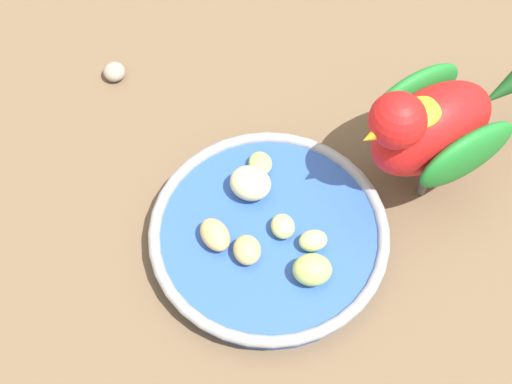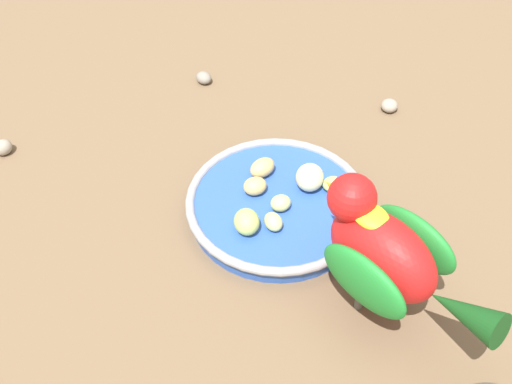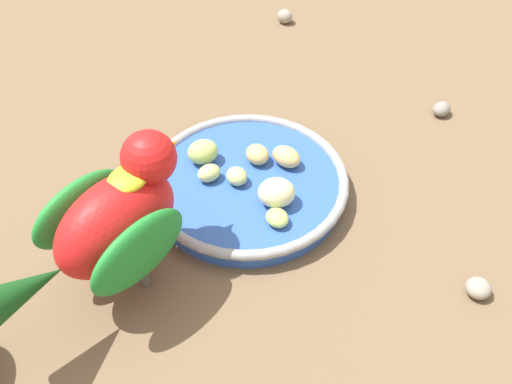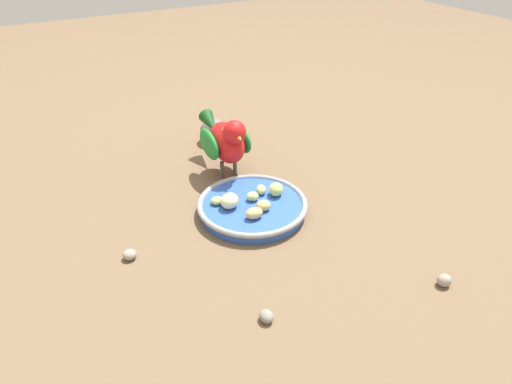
{
  "view_description": "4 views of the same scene",
  "coord_description": "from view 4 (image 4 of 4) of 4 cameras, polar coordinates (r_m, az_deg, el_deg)",
  "views": [
    {
      "loc": [
        0.21,
        0.25,
        0.64
      ],
      "look_at": [
        0.01,
        -0.03,
        0.06
      ],
      "focal_mm": 53.95,
      "sensor_mm": 36.0,
      "label": 1
    },
    {
      "loc": [
        -0.33,
        0.38,
        0.58
      ],
      "look_at": [
        0.02,
        0.02,
        0.05
      ],
      "focal_mm": 44.79,
      "sensor_mm": 36.0,
      "label": 2
    },
    {
      "loc": [
        -0.35,
        -0.28,
        0.46
      ],
      "look_at": [
        -0.01,
        -0.04,
        0.04
      ],
      "focal_mm": 40.47,
      "sensor_mm": 36.0,
      "label": 3
    },
    {
      "loc": [
        0.69,
        -0.38,
        0.54
      ],
      "look_at": [
        0.03,
        -0.02,
        0.06
      ],
      "focal_mm": 32.63,
      "sensor_mm": 36.0,
      "label": 4
    }
  ],
  "objects": [
    {
      "name": "apple_piece_6",
      "position": [
        0.93,
        -4.79,
        -1.06
      ],
      "size": [
        0.03,
        0.03,
        0.02
      ],
      "primitive_type": "ellipsoid",
      "rotation": [
        0.0,
        0.0,
        1.25
      ],
      "color": "#B2CC66",
      "rests_on": "feeding_bowl"
    },
    {
      "name": "apple_piece_5",
      "position": [
        0.96,
        0.63,
        0.29
      ],
      "size": [
        0.03,
        0.03,
        0.02
      ],
      "primitive_type": "ellipsoid",
      "rotation": [
        0.0,
        0.0,
        5.92
      ],
      "color": "#C6D17A",
      "rests_on": "feeding_bowl"
    },
    {
      "name": "ground_plane",
      "position": [
        0.96,
        -0.02,
        -1.97
      ],
      "size": [
        4.0,
        4.0,
        0.0
      ],
      "primitive_type": "plane",
      "color": "brown"
    },
    {
      "name": "feeding_bowl",
      "position": [
        0.94,
        -0.44,
        -1.78
      ],
      "size": [
        0.22,
        0.22,
        0.03
      ],
      "color": "#2D56B7",
      "rests_on": "ground_plane"
    },
    {
      "name": "rock_large",
      "position": [
        1.21,
        -5.09,
        7.41
      ],
      "size": [
        0.1,
        0.09,
        0.06
      ],
      "primitive_type": "ellipsoid",
      "rotation": [
        0.0,
        0.0,
        0.42
      ],
      "color": "slate",
      "rests_on": "ground_plane"
    },
    {
      "name": "pebble_2",
      "position": [
        0.72,
        1.29,
        -14.99
      ],
      "size": [
        0.03,
        0.02,
        0.02
      ],
      "primitive_type": "ellipsoid",
      "rotation": [
        0.0,
        0.0,
        6.2
      ],
      "color": "gray",
      "rests_on": "ground_plane"
    },
    {
      "name": "apple_piece_2",
      "position": [
        0.91,
        -3.16,
        -1.2
      ],
      "size": [
        0.05,
        0.05,
        0.03
      ],
      "primitive_type": "ellipsoid",
      "rotation": [
        0.0,
        0.0,
        2.19
      ],
      "color": "beige",
      "rests_on": "feeding_bowl"
    },
    {
      "name": "pebble_1",
      "position": [
        0.83,
        22.07,
        -9.99
      ],
      "size": [
        0.02,
        0.03,
        0.02
      ],
      "primitive_type": "ellipsoid",
      "rotation": [
        0.0,
        0.0,
        1.48
      ],
      "color": "gray",
      "rests_on": "ground_plane"
    },
    {
      "name": "apple_piece_1",
      "position": [
        0.94,
        -0.44,
        -0.5
      ],
      "size": [
        0.03,
        0.03,
        0.02
      ],
      "primitive_type": "ellipsoid",
      "rotation": [
        0.0,
        0.0,
        1.24
      ],
      "color": "#C6D17A",
      "rests_on": "feeding_bowl"
    },
    {
      "name": "apple_piece_0",
      "position": [
        0.95,
        2.46,
        0.34
      ],
      "size": [
        0.05,
        0.04,
        0.03
      ],
      "primitive_type": "ellipsoid",
      "rotation": [
        0.0,
        0.0,
        5.68
      ],
      "color": "#B2CC66",
      "rests_on": "feeding_bowl"
    },
    {
      "name": "parrot",
      "position": [
        1.04,
        -3.71,
        6.43
      ],
      "size": [
        0.22,
        0.11,
        0.15
      ],
      "rotation": [
        0.0,
        0.0,
        -0.06
      ],
      "color": "#59544C",
      "rests_on": "ground_plane"
    },
    {
      "name": "pebble_0",
      "position": [
        0.85,
        -15.24,
        -7.41
      ],
      "size": [
        0.02,
        0.03,
        0.02
      ],
      "primitive_type": "ellipsoid",
      "rotation": [
        0.0,
        0.0,
        4.66
      ],
      "color": "gray",
      "rests_on": "ground_plane"
    },
    {
      "name": "apple_piece_4",
      "position": [
        0.91,
        0.91,
        -1.66
      ],
      "size": [
        0.03,
        0.04,
        0.02
      ],
      "primitive_type": "ellipsoid",
      "rotation": [
        0.0,
        0.0,
        1.16
      ],
      "color": "tan",
      "rests_on": "feeding_bowl"
    },
    {
      "name": "apple_piece_3",
      "position": [
        0.88,
        -0.22,
        -2.62
      ],
      "size": [
        0.03,
        0.04,
        0.02
      ],
      "primitive_type": "ellipsoid",
      "rotation": [
        0.0,
        0.0,
        4.66
      ],
      "color": "tan",
      "rests_on": "feeding_bowl"
    }
  ]
}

